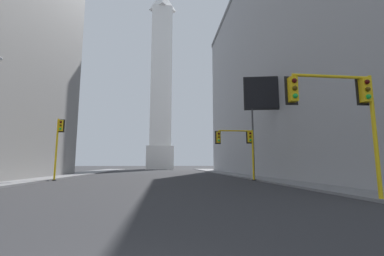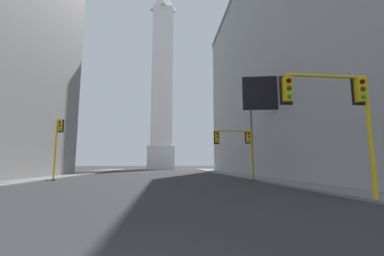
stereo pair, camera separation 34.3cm
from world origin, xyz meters
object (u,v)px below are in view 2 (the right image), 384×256
at_px(obelisk, 162,81).
at_px(billboard_sign, 266,97).
at_px(traffic_light_mid_left, 58,140).
at_px(traffic_light_near_right, 339,104).
at_px(traffic_light_mid_right, 239,142).

bearing_deg(obelisk, billboard_sign, -78.05).
distance_m(obelisk, traffic_light_mid_left, 58.81).
xyz_separation_m(obelisk, billboard_sign, (11.60, -54.82, -19.46)).
bearing_deg(obelisk, traffic_light_mid_left, -100.26).
relative_size(traffic_light_near_right, billboard_sign, 0.53).
height_order(traffic_light_mid_left, billboard_sign, billboard_sign).
bearing_deg(traffic_light_mid_left, billboard_sign, -5.33).
bearing_deg(billboard_sign, traffic_light_mid_right, 179.91).
bearing_deg(traffic_light_near_right, traffic_light_mid_left, 138.22).
distance_m(traffic_light_near_right, billboard_sign, 15.38).
relative_size(traffic_light_mid_right, billboard_sign, 0.47).
relative_size(traffic_light_near_right, traffic_light_mid_left, 0.92).
xyz_separation_m(obelisk, traffic_light_mid_left, (-9.56, -52.84, -23.97)).
xyz_separation_m(traffic_light_near_right, traffic_light_mid_left, (-18.47, 16.50, -0.24)).
xyz_separation_m(traffic_light_mid_left, billboard_sign, (21.16, -1.98, 4.51)).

